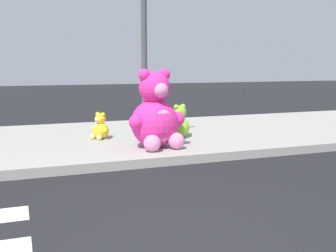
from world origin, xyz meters
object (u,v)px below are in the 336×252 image
(plush_pink_large, at_px, (156,116))
(plush_yellow, at_px, (100,128))
(sign_pole, at_px, (144,51))
(plush_lime, at_px, (179,124))
(plush_teal, at_px, (145,121))

(plush_pink_large, height_order, plush_yellow, plush_pink_large)
(sign_pole, xyz_separation_m, plush_yellow, (-0.74, 0.57, -1.49))
(sign_pole, distance_m, plush_pink_large, 1.29)
(plush_pink_large, distance_m, plush_lime, 1.15)
(plush_pink_large, xyz_separation_m, plush_yellow, (-0.76, 1.16, -0.34))
(plush_teal, bearing_deg, plush_pink_large, -99.84)
(sign_pole, distance_m, plush_teal, 1.75)
(plush_pink_large, distance_m, plush_teal, 1.60)
(plush_yellow, bearing_deg, plush_pink_large, -56.70)
(plush_lime, distance_m, plush_teal, 0.89)
(plush_pink_large, bearing_deg, sign_pole, 92.07)
(plush_pink_large, bearing_deg, plush_lime, 46.92)
(plush_yellow, height_order, plush_teal, plush_teal)
(plush_lime, relative_size, plush_teal, 1.01)
(plush_pink_large, xyz_separation_m, plush_teal, (0.27, 1.55, -0.29))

